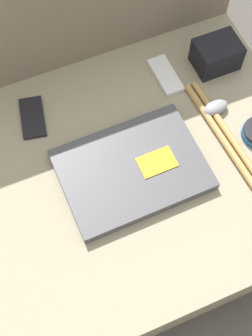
# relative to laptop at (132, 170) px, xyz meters

# --- Properties ---
(ground_plane) EXTENTS (8.00, 8.00, 0.00)m
(ground_plane) POSITION_rel_laptop_xyz_m (-0.01, 0.01, -0.17)
(ground_plane) COLOR #4C4742
(couch_seat) EXTENTS (0.96, 0.73, 0.16)m
(couch_seat) POSITION_rel_laptop_xyz_m (-0.01, 0.01, -0.09)
(couch_seat) COLOR gray
(couch_seat) RESTS_ON ground_plane
(couch_backrest) EXTENTS (0.96, 0.20, 0.56)m
(couch_backrest) POSITION_rel_laptop_xyz_m (-0.01, 0.47, 0.11)
(couch_backrest) COLOR #7F705B
(couch_backrest) RESTS_ON ground_plane
(laptop) EXTENTS (0.35, 0.26, 0.03)m
(laptop) POSITION_rel_laptop_xyz_m (0.00, 0.00, 0.00)
(laptop) COLOR #47474C
(laptop) RESTS_ON couch_seat
(computer_mouse) EXTENTS (0.07, 0.05, 0.03)m
(computer_mouse) POSITION_rel_laptop_xyz_m (0.27, 0.08, 0.00)
(computer_mouse) COLOR gray
(computer_mouse) RESTS_ON couch_seat
(phone_black) EXTENTS (0.06, 0.13, 0.01)m
(phone_black) POSITION_rel_laptop_xyz_m (0.20, 0.23, -0.01)
(phone_black) COLOR silver
(phone_black) RESTS_ON couch_seat
(phone_small) EXTENTS (0.08, 0.13, 0.01)m
(phone_small) POSITION_rel_laptop_xyz_m (-0.18, 0.24, -0.01)
(phone_small) COLOR black
(phone_small) RESTS_ON couch_seat
(camera_pouch) EXTENTS (0.12, 0.09, 0.08)m
(camera_pouch) POSITION_rel_laptop_xyz_m (0.34, 0.22, 0.03)
(camera_pouch) COLOR black
(camera_pouch) RESTS_ON couch_seat
(drumstick_pair) EXTENTS (0.06, 0.35, 0.02)m
(drumstick_pair) POSITION_rel_laptop_xyz_m (0.26, -0.00, -0.00)
(drumstick_pair) COLOR tan
(drumstick_pair) RESTS_ON couch_seat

